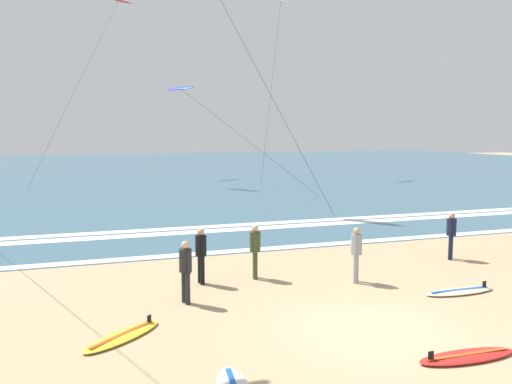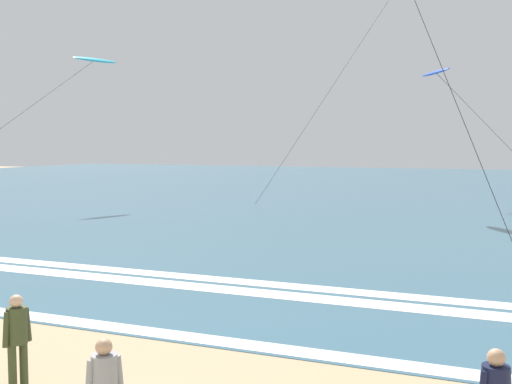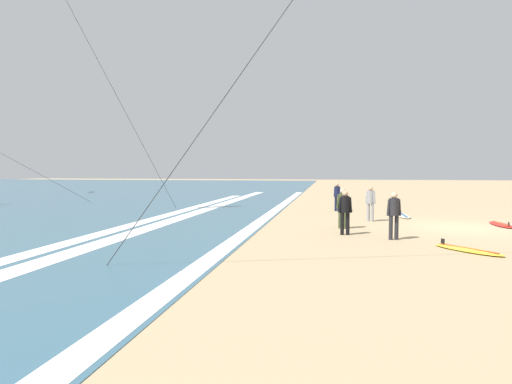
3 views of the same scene
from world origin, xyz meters
The scene contains 12 objects.
ground_plane centered at (0.00, 0.00, 0.00)m, with size 160.00×160.00×0.00m, color tan.
wave_foam_shoreline centered at (0.56, 8.34, 0.01)m, with size 48.70×0.58×0.01m, color white.
wave_foam_mid_break centered at (0.80, 12.42, 0.01)m, with size 46.98×0.83×0.01m, color white.
wave_foam_outer_break centered at (-1.97, 13.48, 0.01)m, with size 40.44×0.72×0.01m, color white.
surfer_foreground_main centered at (-2.78, 4.71, 0.96)m, with size 0.32×0.51×1.60m.
surfer_left_near centered at (-3.53, 3.13, 0.96)m, with size 0.32×0.51×1.60m.
surfer_mid_group centered at (5.90, 4.85, 0.96)m, with size 0.42×0.42×1.60m.
surfer_right_near centered at (1.47, 3.43, 0.96)m, with size 0.37×0.46×1.60m.
surfer_background_far centered at (-1.14, 4.75, 0.96)m, with size 0.32×0.51×1.60m.
surfboard_near_water centered at (0.90, -1.85, 0.05)m, with size 2.11×0.64×0.25m.
surfboard_left_pile centered at (3.61, 1.62, 0.05)m, with size 2.10×0.60×0.25m.
surfboard_foreground_flat centered at (-5.24, 1.31, 0.05)m, with size 1.99×1.82×0.25m.
Camera 3 is at (-18.07, 5.25, 2.36)m, focal length 29.28 mm.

